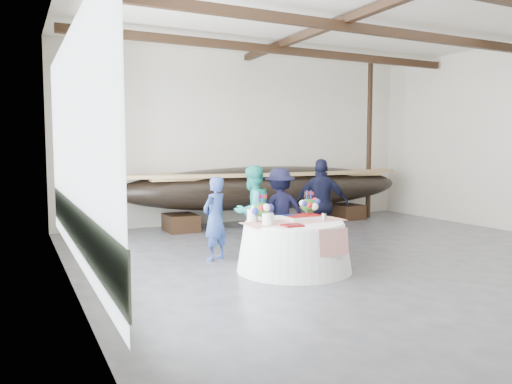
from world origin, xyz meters
name	(u,v)px	position (x,y,z in m)	size (l,w,h in m)	color
floor	(396,267)	(0.00, 0.00, 0.00)	(10.00, 12.00, 0.01)	#3D3D42
wall_back	(245,138)	(0.00, 6.00, 2.25)	(10.00, 0.02, 4.50)	silver
wall_left	(77,126)	(-5.00, 0.00, 2.25)	(0.02, 12.00, 4.50)	silver
pavilion_structure	(368,33)	(0.00, 0.86, 4.00)	(9.80, 11.76, 4.50)	black
open_bay	(74,159)	(-4.95, 1.00, 1.83)	(0.03, 7.00, 3.20)	silver
longboat_display	(270,187)	(0.31, 5.10, 0.97)	(8.10, 1.62, 1.52)	black
banquet_table	(294,246)	(-1.65, 0.56, 0.40)	(1.86, 1.86, 0.80)	white
tabletop_items	(287,211)	(-1.68, 0.76, 0.95)	(1.72, 1.03, 0.40)	red
guest_woman_blue	(215,218)	(-2.53, 1.84, 0.74)	(0.54, 0.36, 1.48)	navy
guest_woman_teal	(252,211)	(-1.82, 1.79, 0.84)	(0.81, 0.63, 1.67)	teal
guest_man_left	(280,210)	(-1.17, 1.92, 0.81)	(1.04, 0.60, 1.61)	black
guest_man_right	(322,205)	(-0.34, 1.74, 0.89)	(1.04, 0.43, 1.78)	black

